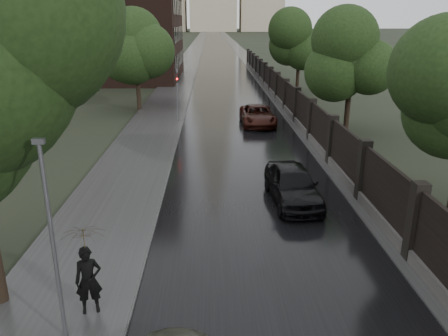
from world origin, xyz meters
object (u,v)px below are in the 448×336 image
car_right_near (293,184)px  pedestrian_umbrella (84,245)px  tree_right_b (352,59)px  lamp_post (53,244)px  car_right_far (258,115)px  traffic_light (178,92)px  tree_right_c (299,45)px  tree_left_far (136,48)px

car_right_near → pedestrian_umbrella: (-6.62, -7.45, 1.29)m
tree_right_b → pedestrian_umbrella: tree_right_b is taller
tree_right_b → car_right_near: size_ratio=1.49×
pedestrian_umbrella → lamp_post: bearing=-126.1°
lamp_post → car_right_far: bearing=73.0°
car_right_near → lamp_post: bearing=-133.0°
car_right_near → car_right_far: size_ratio=0.91×
traffic_light → tree_right_c: bearing=51.8°
traffic_light → car_right_far: (5.90, -0.59, -1.68)m
pedestrian_umbrella → tree_right_b: bearing=42.9°
tree_right_b → tree_left_far: bearing=152.7°
tree_left_far → car_right_near: 22.70m
tree_right_b → car_right_far: bearing=157.8°
tree_right_c → tree_left_far: bearing=-147.2°
tree_right_b → traffic_light: (-11.80, 2.99, -2.55)m
tree_right_c → pedestrian_umbrella: tree_right_c is taller
traffic_light → pedestrian_umbrella: traffic_light is taller
traffic_light → tree_right_b: bearing=-14.2°
tree_right_c → pedestrian_umbrella: size_ratio=2.42×
lamp_post → car_right_far: lamp_post is taller
tree_right_c → car_right_far: tree_right_c is taller
car_right_far → pedestrian_umbrella: size_ratio=1.78×
lamp_post → tree_right_b: bearing=57.8°
pedestrian_umbrella → tree_right_c: bearing=57.1°
car_right_far → pedestrian_umbrella: pedestrian_umbrella is taller
tree_right_c → car_right_near: 30.94m
car_right_far → traffic_light: bearing=173.4°
lamp_post → car_right_near: bearing=50.2°
tree_right_b → traffic_light: 12.44m
car_right_far → lamp_post: bearing=-107.9°
tree_left_far → car_right_far: (9.60, -5.59, -4.53)m
lamp_post → tree_left_far: bearing=95.2°
tree_left_far → car_right_near: size_ratio=1.57×
tree_left_far → traffic_light: 6.84m
tree_right_b → tree_right_c: same height
tree_left_far → pedestrian_umbrella: (2.98, -27.54, -3.15)m
tree_left_far → lamp_post: size_ratio=1.45×
traffic_light → pedestrian_umbrella: (-0.72, -22.54, -0.31)m
tree_right_b → pedestrian_umbrella: bearing=-122.6°
tree_left_far → car_right_near: bearing=-64.5°
tree_right_b → car_right_far: (-5.90, 2.41, -4.23)m
tree_right_c → pedestrian_umbrella: (-12.52, -37.54, -2.86)m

